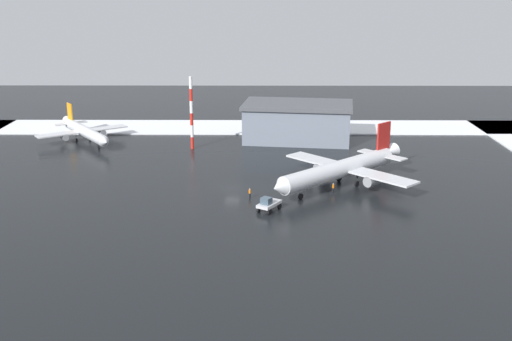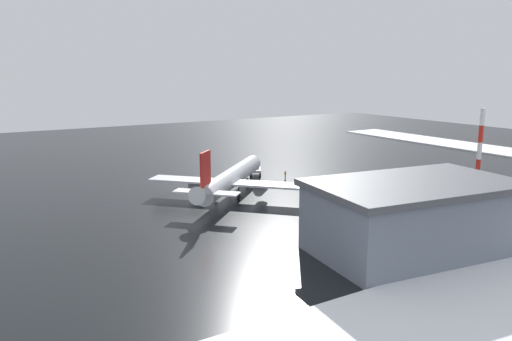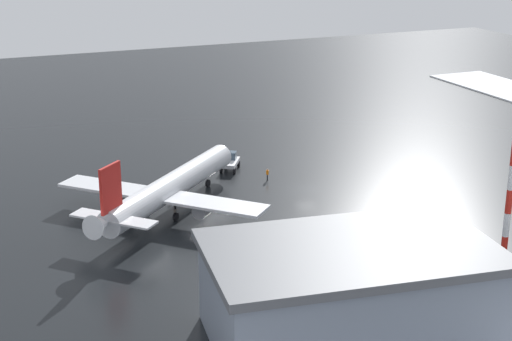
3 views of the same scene
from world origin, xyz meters
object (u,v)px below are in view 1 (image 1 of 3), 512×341
at_px(pushback_tug, 268,204).
at_px(ground_crew_mid_apron, 250,193).
at_px(airplane_foreground_jet, 85,131).
at_px(antenna_mast, 191,113).
at_px(cargo_hangar, 298,122).
at_px(ground_crew_beside_wing, 333,187).
at_px(airplane_far_rear, 341,169).

distance_m(pushback_tug, ground_crew_mid_apron, 7.24).
height_order(airplane_foreground_jet, antenna_mast, antenna_mast).
height_order(airplane_foreground_jet, pushback_tug, airplane_foreground_jet).
bearing_deg(airplane_foreground_jet, pushback_tug, 6.92).
distance_m(airplane_foreground_jet, cargo_hangar, 49.23).
relative_size(ground_crew_beside_wing, antenna_mast, 0.11).
bearing_deg(ground_crew_mid_apron, ground_crew_beside_wing, 40.87).
bearing_deg(ground_crew_beside_wing, cargo_hangar, 112.60).
bearing_deg(ground_crew_mid_apron, airplane_far_rear, 51.32).
xyz_separation_m(ground_crew_mid_apron, cargo_hangar, (-10.48, -42.12, 3.47)).
distance_m(airplane_far_rear, airplane_foreground_jet, 64.35).
distance_m(airplane_foreground_jet, pushback_tug, 62.58).
height_order(airplane_far_rear, pushback_tug, airplane_far_rear).
distance_m(airplane_far_rear, ground_crew_beside_wing, 4.71).
height_order(airplane_foreground_jet, ground_crew_beside_wing, airplane_foreground_jet).
relative_size(ground_crew_beside_wing, cargo_hangar, 0.06).
xyz_separation_m(ground_crew_mid_apron, antenna_mast, (13.28, -34.06, 7.06)).
distance_m(antenna_mast, cargo_hangar, 25.34).
bearing_deg(cargo_hangar, pushback_tug, 88.90).
bearing_deg(airplane_far_rear, ground_crew_mid_apron, -21.20).
distance_m(airplane_foreground_jet, ground_crew_beside_wing, 64.84).
distance_m(airplane_far_rear, pushback_tug, 18.91).
relative_size(ground_crew_mid_apron, antenna_mast, 0.11).
relative_size(airplane_far_rear, airplane_foreground_jet, 1.20).
bearing_deg(airplane_far_rear, antenna_mast, -86.24).
height_order(airplane_foreground_jet, cargo_hangar, cargo_hangar).
xyz_separation_m(airplane_foreground_jet, antenna_mast, (-25.39, 5.99, 5.50)).
bearing_deg(ground_crew_mid_apron, cargo_hangar, 104.92).
bearing_deg(pushback_tug, antenna_mast, -126.04).
distance_m(ground_crew_mid_apron, antenna_mast, 37.23).
bearing_deg(ground_crew_mid_apron, antenna_mast, 140.18).
xyz_separation_m(airplane_far_rear, cargo_hangar, (5.92, -35.35, 1.15)).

